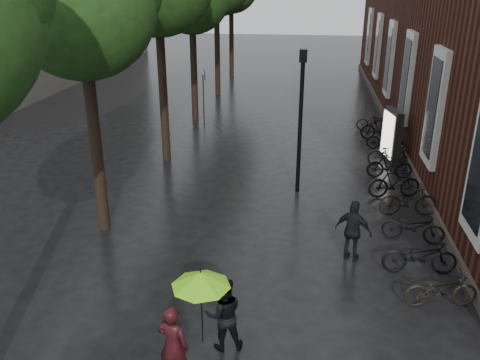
% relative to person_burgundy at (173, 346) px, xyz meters
% --- Properties ---
extents(person_burgundy, '(0.67, 0.54, 1.61)m').
position_rel_person_burgundy_xyz_m(person_burgundy, '(0.00, 0.00, 0.00)').
color(person_burgundy, '#330E11').
rests_on(person_burgundy, ground).
extents(person_black, '(0.87, 0.75, 1.52)m').
position_rel_person_burgundy_xyz_m(person_black, '(0.72, 1.05, -0.05)').
color(person_black, black).
rests_on(person_black, ground).
extents(lime_umbrella, '(1.06, 1.06, 1.57)m').
position_rel_person_burgundy_xyz_m(lime_umbrella, '(0.42, 0.48, 1.08)').
color(lime_umbrella, black).
rests_on(lime_umbrella, ground).
extents(pedestrian_walking, '(1.03, 0.75, 1.62)m').
position_rel_person_burgundy_xyz_m(pedestrian_walking, '(3.41, 4.77, 0.00)').
color(pedestrian_walking, black).
rests_on(pedestrian_walking, ground).
extents(parked_bicycles, '(2.23, 14.51, 1.04)m').
position_rel_person_burgundy_xyz_m(parked_bicycles, '(5.20, 9.73, -0.33)').
color(parked_bicycles, black).
rests_on(parked_bicycles, ground).
extents(ad_lightbox, '(0.31, 1.37, 2.07)m').
position_rel_person_burgundy_xyz_m(ad_lightbox, '(5.38, 12.52, 0.23)').
color(ad_lightbox, black).
rests_on(ad_lightbox, ground).
extents(lamp_post, '(0.24, 0.24, 4.70)m').
position_rel_person_burgundy_xyz_m(lamp_post, '(1.91, 9.03, 2.04)').
color(lamp_post, black).
rests_on(lamp_post, ground).
extents(cycle_sign, '(0.14, 0.48, 2.62)m').
position_rel_person_burgundy_xyz_m(cycle_sign, '(-2.86, 16.99, 0.92)').
color(cycle_sign, '#262628').
rests_on(cycle_sign, ground).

